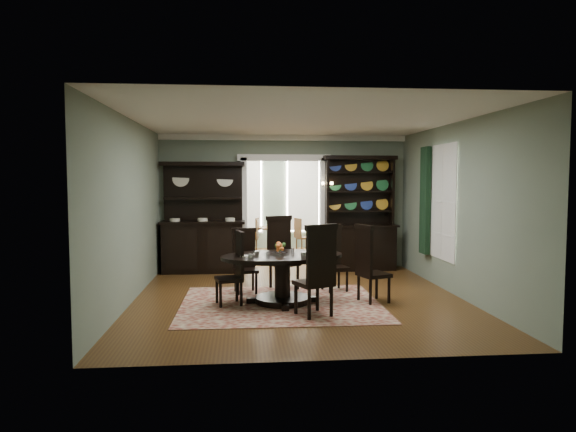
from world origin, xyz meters
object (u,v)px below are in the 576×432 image
at_px(sideboard, 203,234).
at_px(welsh_dresser, 360,228).
at_px(dining_table, 283,269).
at_px(parlor_table, 273,237).

height_order(sideboard, welsh_dresser, welsh_dresser).
distance_m(dining_table, sideboard, 3.38).
bearing_deg(parlor_table, dining_table, -91.71).
bearing_deg(parlor_table, welsh_dresser, -50.30).
xyz_separation_m(sideboard, welsh_dresser, (3.47, 0.00, 0.08)).
bearing_deg(welsh_dresser, dining_table, -124.66).
height_order(dining_table, welsh_dresser, welsh_dresser).
relative_size(dining_table, welsh_dresser, 0.88).
relative_size(dining_table, parlor_table, 2.72).
xyz_separation_m(dining_table, parlor_table, (0.16, 5.21, -0.06)).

